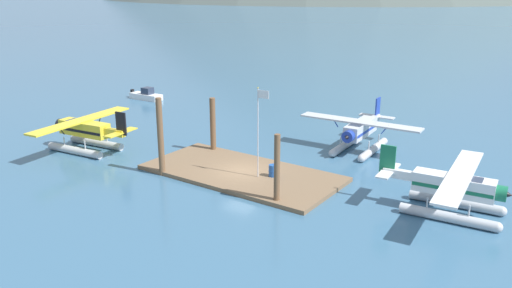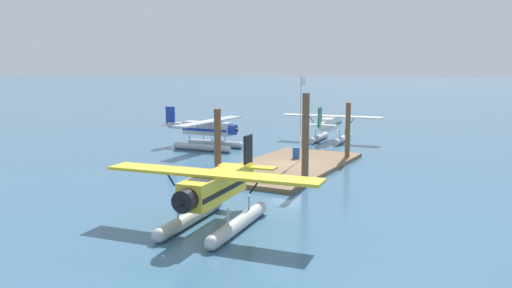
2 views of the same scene
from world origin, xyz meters
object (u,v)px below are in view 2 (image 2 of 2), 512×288
object	(u,v)px
seaplane_yellow_port_aft	(214,194)
flagpole	(301,109)
seaplane_white_stbd_fwd	(331,126)
seaplane_silver_bow_right	(208,132)
fuel_drum	(296,153)

from	to	relation	value
seaplane_yellow_port_aft	flagpole	bearing A→B (deg)	8.92
flagpole	seaplane_white_stbd_fwd	xyz separation A→B (m)	(13.00, 2.17, -2.79)
seaplane_white_stbd_fwd	flagpole	bearing A→B (deg)	-170.53
seaplane_silver_bow_right	flagpole	bearing A→B (deg)	-105.78
flagpole	fuel_drum	bearing A→B (deg)	43.65
fuel_drum	seaplane_white_stbd_fwd	xyz separation A→B (m)	(12.28, 1.48, 0.84)
flagpole	fuel_drum	size ratio (longest dim) A/B	7.49
seaplane_silver_bow_right	seaplane_yellow_port_aft	xyz separation A→B (m)	(-19.31, -13.26, 0.00)
flagpole	fuel_drum	distance (m)	3.76
fuel_drum	seaplane_silver_bow_right	xyz separation A→B (m)	(2.30, 10.02, 0.84)
flagpole	seaplane_white_stbd_fwd	distance (m)	13.47
fuel_drum	seaplane_silver_bow_right	distance (m)	10.31
flagpole	seaplane_yellow_port_aft	distance (m)	16.72
seaplane_yellow_port_aft	seaplane_silver_bow_right	bearing A→B (deg)	34.48
flagpole	seaplane_yellow_port_aft	bearing A→B (deg)	-171.08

